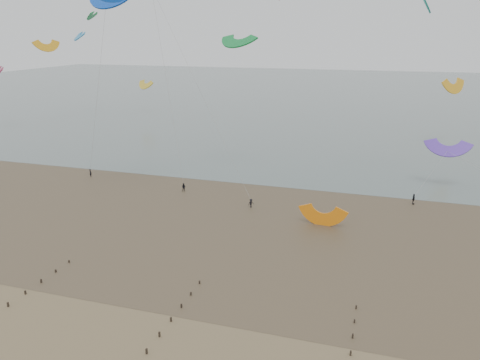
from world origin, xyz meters
name	(u,v)px	position (x,y,z in m)	size (l,w,h in m)	color
ground	(115,338)	(0.00, 0.00, 0.00)	(500.00, 500.00, 0.00)	brown
sea_and_shore	(204,210)	(-4.08, 34.40, 0.01)	(500.00, 665.00, 0.03)	#475654
kitesurfer_lead	(91,173)	(-33.23, 45.41, 0.80)	(0.58, 0.38, 1.60)	black
kitesurfers	(403,198)	(27.68, 47.74, 0.84)	(138.74, 21.27, 1.87)	black
grounded_kite	(322,225)	(15.53, 33.81, 0.00)	(6.27, 3.29, 4.78)	orange
kites_airborne	(275,55)	(-4.56, 86.56, 22.82)	(245.92, 126.78, 41.23)	#A41C42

